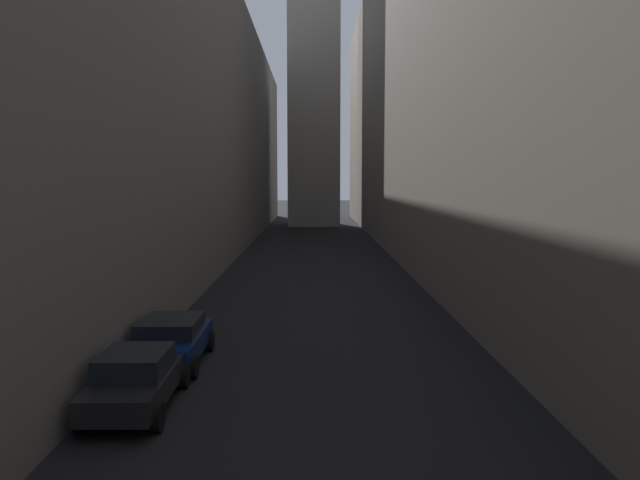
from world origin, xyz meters
TOP-DOWN VIEW (x-y plane):
  - ground_plane at (0.00, 48.00)m, footprint 264.00×264.00m
  - building_block_left at (-10.91, 50.00)m, footprint 10.81×108.00m
  - building_block_right at (12.58, 50.00)m, footprint 14.15×108.00m
  - parked_car_left_third at (-4.40, 19.67)m, footprint 1.88×4.49m
  - parked_car_left_far at (-4.40, 23.51)m, footprint 2.06×4.34m

SIDE VIEW (x-z plane):
  - ground_plane at x=0.00m, z-range 0.00..0.00m
  - parked_car_left_third at x=-4.40m, z-range 0.02..1.47m
  - parked_car_left_far at x=-4.40m, z-range 0.05..1.46m
  - building_block_left at x=-10.91m, z-range 0.00..19.59m
  - building_block_right at x=12.58m, z-range 0.00..25.71m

